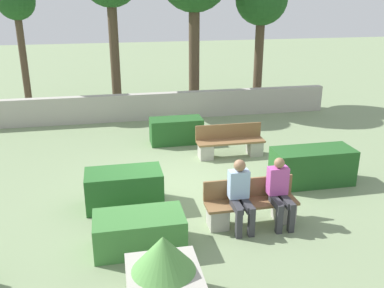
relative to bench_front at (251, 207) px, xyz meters
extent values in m
plane|color=gray|center=(-1.01, 1.71, -0.33)|extent=(60.00, 60.00, 0.00)
cube|color=#ADA89E|center=(-1.01, 7.51, 0.14)|extent=(12.64, 0.30, 0.92)
cube|color=brown|center=(0.00, -0.04, 0.10)|extent=(1.80, 0.44, 0.05)
cube|color=brown|center=(0.00, 0.20, 0.33)|extent=(1.80, 0.04, 0.40)
cube|color=#ADA89E|center=(-0.67, -0.04, -0.13)|extent=(0.36, 0.40, 0.40)
cube|color=#ADA89E|center=(0.67, -0.04, -0.13)|extent=(0.36, 0.40, 0.40)
cube|color=brown|center=(0.62, 3.47, 0.10)|extent=(1.85, 0.44, 0.05)
cube|color=brown|center=(0.62, 3.72, 0.33)|extent=(1.85, 0.04, 0.40)
cube|color=#ADA89E|center=(-0.08, 3.47, -0.13)|extent=(0.36, 0.40, 0.40)
cube|color=#ADA89E|center=(1.31, 3.47, -0.13)|extent=(0.36, 0.40, 0.40)
cube|color=#333338|center=(0.41, -0.25, 0.19)|extent=(0.14, 0.46, 0.13)
cube|color=#333338|center=(0.61, -0.25, 0.19)|extent=(0.14, 0.46, 0.13)
cube|color=#333338|center=(0.39, -0.48, -0.04)|extent=(0.11, 0.11, 0.58)
cube|color=#333338|center=(0.63, -0.48, -0.04)|extent=(0.11, 0.11, 0.58)
cube|color=#B74C9E|center=(0.51, -0.01, 0.53)|extent=(0.38, 0.22, 0.54)
sphere|color=#936B4C|center=(0.51, -0.03, 0.90)|extent=(0.20, 0.20, 0.20)
cube|color=#333338|center=(-0.37, -0.25, 0.19)|extent=(0.14, 0.46, 0.13)
cube|color=#333338|center=(-0.17, -0.25, 0.19)|extent=(0.14, 0.46, 0.13)
cube|color=#333338|center=(-0.39, -0.48, -0.04)|extent=(0.11, 0.11, 0.58)
cube|color=#333338|center=(-0.15, -0.48, -0.04)|extent=(0.11, 0.11, 0.58)
cube|color=#9EBCE0|center=(-0.27, -0.01, 0.53)|extent=(0.38, 0.22, 0.54)
sphere|color=#936B4C|center=(-0.27, -0.03, 0.91)|extent=(0.22, 0.22, 0.22)
cube|color=#286028|center=(-2.36, 1.20, 0.06)|extent=(1.57, 0.82, 0.77)
cube|color=#3D7A38|center=(-2.19, -0.44, -0.01)|extent=(1.57, 0.85, 0.63)
cube|color=#235623|center=(-0.64, 4.89, 0.05)|extent=(1.53, 0.71, 0.74)
cube|color=#235623|center=(2.00, 1.45, 0.10)|extent=(1.87, 0.79, 0.84)
cone|color=#569347|center=(-1.98, -2.04, 0.57)|extent=(0.90, 0.90, 0.53)
cylinder|color=#473828|center=(-5.42, 9.36, 1.47)|extent=(0.25, 0.25, 3.59)
sphere|color=#1E4C1E|center=(-5.42, 9.36, 3.62)|extent=(1.31, 1.31, 1.31)
cylinder|color=#473828|center=(-2.19, 9.09, 1.76)|extent=(0.34, 0.34, 4.18)
cylinder|color=#473828|center=(0.75, 8.93, 1.72)|extent=(0.40, 0.40, 4.09)
cylinder|color=#473828|center=(3.32, 8.95, 1.40)|extent=(0.34, 0.34, 3.46)
camera|label=1|loc=(-2.59, -6.98, 3.94)|focal=40.00mm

